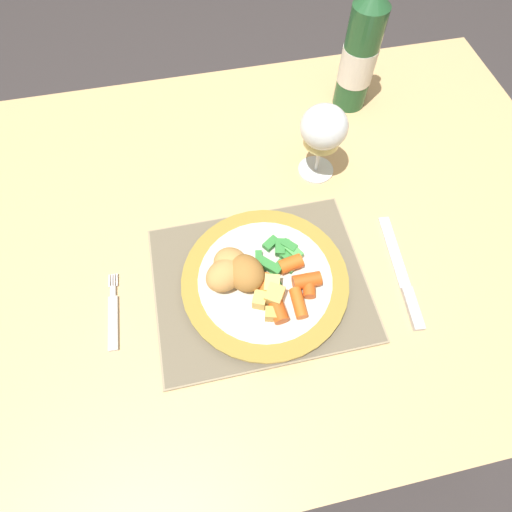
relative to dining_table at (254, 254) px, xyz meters
The scene contains 12 objects.
ground_plane 0.64m from the dining_table, ahead, with size 6.00×6.00×0.00m, color #383333.
dining_table is the anchor object (origin of this frame).
placemat 0.15m from the dining_table, 96.57° to the right, with size 0.34×0.27×0.01m.
dinner_plate 0.16m from the dining_table, 92.85° to the right, with size 0.26×0.26×0.02m.
breaded_croquettes 0.18m from the dining_table, 115.98° to the right, with size 0.11×0.10×0.05m.
green_beans_pile 0.16m from the dining_table, 73.55° to the right, with size 0.08×0.09×0.02m.
glazed_carrots 0.20m from the dining_table, 79.03° to the right, with size 0.10×0.10×0.02m.
fork 0.29m from the dining_table, 154.27° to the right, with size 0.02×0.13×0.01m.
table_knife 0.28m from the dining_table, 35.50° to the right, with size 0.04×0.21×0.01m.
wine_glass 0.26m from the dining_table, 35.07° to the left, with size 0.08×0.08×0.14m.
bottle 0.43m from the dining_table, 45.47° to the left, with size 0.07×0.07×0.30m.
roast_potatoes 0.20m from the dining_table, 92.36° to the right, with size 0.05×0.07×0.03m.
Camera 1 is at (-0.08, -0.37, 1.32)m, focal length 28.00 mm.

